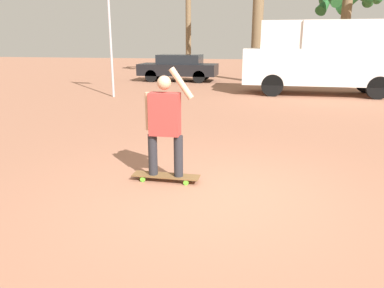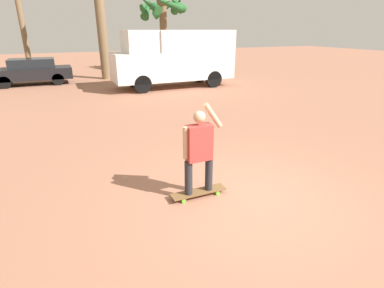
{
  "view_description": "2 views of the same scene",
  "coord_description": "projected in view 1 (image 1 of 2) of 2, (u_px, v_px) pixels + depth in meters",
  "views": [
    {
      "loc": [
        0.73,
        -4.86,
        2.11
      ],
      "look_at": [
        -0.44,
        0.79,
        0.51
      ],
      "focal_mm": 35.0,
      "sensor_mm": 36.0,
      "label": 1
    },
    {
      "loc": [
        -2.85,
        -3.96,
        2.89
      ],
      "look_at": [
        -0.68,
        0.92,
        0.83
      ],
      "focal_mm": 28.0,
      "sensor_mm": 36.0,
      "label": 2
    }
  ],
  "objects": [
    {
      "name": "camper_van",
      "position": [
        327.0,
        55.0,
        14.72
      ],
      "size": [
        6.18,
        2.08,
        2.84
      ],
      "color": "black",
      "rests_on": "ground_plane"
    },
    {
      "name": "flagpole",
      "position": [
        111.0,
        11.0,
        13.66
      ],
      "size": [
        0.95,
        0.12,
        5.51
      ],
      "color": "#B7B7BC",
      "rests_on": "ground_plane"
    },
    {
      "name": "palm_tree_near_van",
      "position": [
        348.0,
        2.0,
        20.09
      ],
      "size": [
        3.49,
        3.52,
        5.2
      ],
      "color": "brown",
      "rests_on": "ground_plane"
    },
    {
      "name": "parked_car_black",
      "position": [
        179.0,
        67.0,
        19.93
      ],
      "size": [
        4.12,
        1.7,
        1.39
      ],
      "color": "black",
      "rests_on": "ground_plane"
    },
    {
      "name": "ground_plane",
      "position": [
        211.0,
        195.0,
        5.29
      ],
      "size": [
        80.0,
        80.0,
        0.0
      ],
      "primitive_type": "plane",
      "color": "#A36B51"
    },
    {
      "name": "skateboard",
      "position": [
        166.0,
        176.0,
        5.8
      ],
      "size": [
        1.05,
        0.25,
        0.1
      ],
      "color": "brown",
      "rests_on": "ground_plane"
    },
    {
      "name": "person_skateboarder",
      "position": [
        165.0,
        120.0,
        5.56
      ],
      "size": [
        0.74,
        0.22,
        1.65
      ],
      "color": "#28282D",
      "rests_on": "skateboard"
    }
  ]
}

